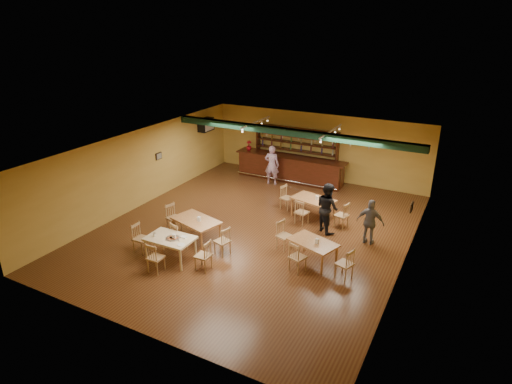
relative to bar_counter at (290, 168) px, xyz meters
The scene contains 22 objects.
floor 5.27m from the bar_counter, 79.39° to the right, with size 12.00×12.00×0.00m, color #4F2A16.
ceiling_beam 3.43m from the bar_counter, 67.69° to the right, with size 10.00×0.30×0.25m, color black.
track_rail_left 3.07m from the bar_counter, 115.52° to the right, with size 0.05×2.50×0.05m, color silver.
track_rail_right 3.78m from the bar_counter, 36.51° to the right, with size 0.05×2.50×0.05m, color silver.
ac_unit 4.34m from the bar_counter, 166.09° to the right, with size 0.34×0.70×0.48m, color silver.
picture_left 5.88m from the bar_counter, 133.99° to the right, with size 0.04×0.34×0.28m, color black.
picture_right 7.62m from the bar_counter, 38.08° to the right, with size 0.04×0.34×0.28m, color black.
bar_counter is the anchor object (origin of this frame).
back_bar_hutch 0.85m from the bar_counter, 90.00° to the left, with size 3.97×0.40×2.28m, color #36190A.
poinsettia 2.26m from the bar_counter, behind, with size 0.25×0.25×0.45m, color #AA0F1A.
dining_table_b 4.05m from the bar_counter, 54.18° to the right, with size 1.52×0.91×0.76m, color #A16139.
dining_table_c 6.81m from the bar_counter, 92.96° to the right, with size 1.57×0.94×0.79m, color #A16139.
dining_table_d 7.19m from the bar_counter, 60.84° to the right, with size 1.42×0.85×0.71m, color #A16139.
near_table 8.17m from the bar_counter, 92.45° to the right, with size 1.43×0.92×0.77m, color beige.
pizza_tray 8.16m from the bar_counter, 91.74° to the right, with size 0.40×0.40×0.01m, color silver.
parmesan_shaker 8.35m from the bar_counter, 95.56° to the right, with size 0.07×0.07×0.11m, color #EAE5C6.
napkin_stack 7.96m from the bar_counter, 89.94° to the right, with size 0.20×0.15×0.03m, color white.
pizza_server 8.11m from the bar_counter, 90.66° to the right, with size 0.32×0.09×0.00m, color silver.
side_plate 8.37m from the bar_counter, 88.54° to the right, with size 0.22×0.22×0.01m, color white.
patron_bar 1.02m from the bar_counter, 122.10° to the right, with size 0.64×0.42×1.77m, color #8B49A0.
patron_right_a 5.18m from the bar_counter, 52.18° to the right, with size 0.86×0.67×1.76m, color black.
patron_right_b 6.36m from the bar_counter, 42.29° to the right, with size 0.90×0.37×1.53m, color slate.
Camera 1 is at (6.35, -11.98, 6.89)m, focal length 30.35 mm.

